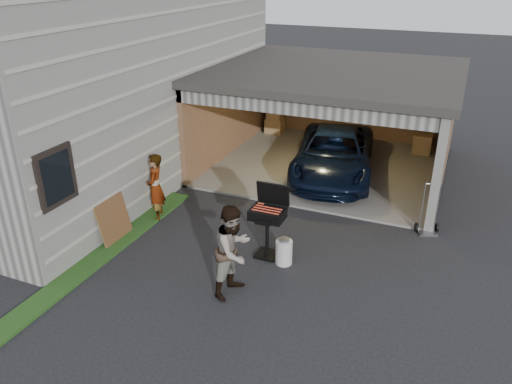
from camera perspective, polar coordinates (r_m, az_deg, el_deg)
ground at (r=9.92m, az=-6.22°, el=-9.49°), size 80.00×80.00×0.00m
house at (r=15.28m, az=-19.76°, el=12.85°), size 7.00×11.00×5.50m
groundcover_strip at (r=10.42m, az=-20.01°, el=-8.99°), size 0.50×8.00×0.06m
garage at (r=14.75m, az=9.03°, el=10.07°), size 6.80×6.30×2.90m
minivan at (r=14.12m, az=8.88°, el=4.09°), size 2.80×4.79×1.25m
woman at (r=11.79m, az=-11.41°, el=0.52°), size 0.57×0.69×1.62m
man at (r=8.98m, az=-2.58°, el=-6.71°), size 0.84×0.98×1.76m
bbq_grill at (r=10.06m, az=1.39°, el=-2.73°), size 0.69×0.60×1.53m
propane_tank at (r=10.12m, az=3.20°, el=-6.88°), size 0.38×0.38×0.51m
plywood_panel at (r=11.22m, az=-15.97°, el=-3.03°), size 0.25×0.92×1.01m
hand_truck at (r=11.84m, az=19.05°, el=-3.42°), size 0.55×0.50×1.21m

